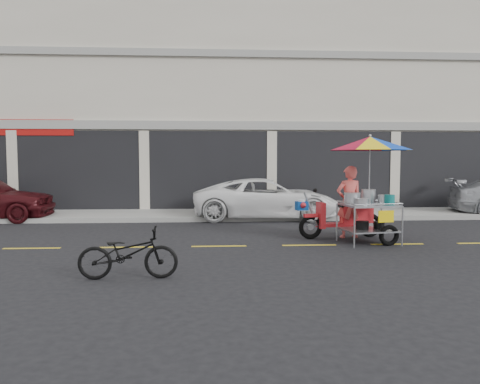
{
  "coord_description": "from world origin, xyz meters",
  "views": [
    {
      "loc": [
        -2.17,
        -10.14,
        1.9
      ],
      "look_at": [
        -1.5,
        0.6,
        1.15
      ],
      "focal_mm": 35.0,
      "sensor_mm": 36.0,
      "label": 1
    }
  ],
  "objects": [
    {
      "name": "white_pickup",
      "position": [
        -0.4,
        4.7,
        0.65
      ],
      "size": [
        4.75,
        2.36,
        1.29
      ],
      "primitive_type": "imported",
      "rotation": [
        0.0,
        0.0,
        1.52
      ],
      "color": "white",
      "rests_on": "ground"
    },
    {
      "name": "ground",
      "position": [
        0.0,
        0.0,
        0.0
      ],
      "size": [
        90.0,
        90.0,
        0.0
      ],
      "primitive_type": "plane",
      "color": "black"
    },
    {
      "name": "sidewalk",
      "position": [
        0.0,
        5.5,
        0.07
      ],
      "size": [
        45.0,
        3.0,
        0.15
      ],
      "primitive_type": "cube",
      "color": "gray",
      "rests_on": "ground"
    },
    {
      "name": "near_bicycle",
      "position": [
        -3.49,
        -2.7,
        0.41
      ],
      "size": [
        1.59,
        0.6,
        0.82
      ],
      "primitive_type": "imported",
      "rotation": [
        0.0,
        0.0,
        1.6
      ],
      "color": "black",
      "rests_on": "ground"
    },
    {
      "name": "centerline",
      "position": [
        0.0,
        0.0,
        0.0
      ],
      "size": [
        42.0,
        0.1,
        0.01
      ],
      "primitive_type": "cube",
      "color": "gold",
      "rests_on": "ground"
    },
    {
      "name": "shophouse_block",
      "position": [
        2.82,
        10.59,
        4.24
      ],
      "size": [
        36.0,
        8.11,
        10.4
      ],
      "color": "beige",
      "rests_on": "ground"
    },
    {
      "name": "food_vendor_rig",
      "position": [
        1.31,
        0.5,
        1.56
      ],
      "size": [
        2.67,
        2.14,
        2.48
      ],
      "rotation": [
        0.0,
        0.0,
        0.14
      ],
      "color": "black",
      "rests_on": "ground"
    }
  ]
}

